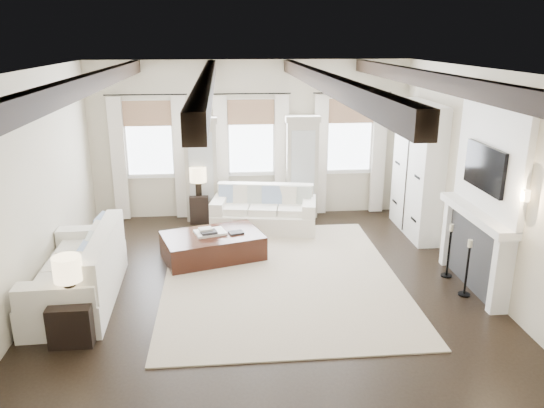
{
  "coord_description": "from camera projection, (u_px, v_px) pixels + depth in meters",
  "views": [
    {
      "loc": [
        -0.57,
        -7.01,
        3.64
      ],
      "look_at": [
        0.16,
        0.78,
        1.15
      ],
      "focal_mm": 35.0,
      "sensor_mm": 36.0,
      "label": 1
    }
  ],
  "objects": [
    {
      "name": "ground",
      "position": [
        266.0,
        295.0,
        7.81
      ],
      "size": [
        7.5,
        7.5,
        0.0
      ],
      "primitive_type": "plane",
      "color": "black",
      "rests_on": "ground"
    },
    {
      "name": "room_shell",
      "position": [
        309.0,
        155.0,
        8.15
      ],
      "size": [
        6.54,
        7.54,
        3.22
      ],
      "color": "beige",
      "rests_on": "ground"
    },
    {
      "name": "area_rug",
      "position": [
        281.0,
        277.0,
        8.37
      ],
      "size": [
        3.63,
        4.55,
        0.02
      ],
      "primitive_type": "cube",
      "color": "#BDAD95",
      "rests_on": "ground"
    },
    {
      "name": "sofa_back",
      "position": [
        264.0,
        212.0,
        10.37
      ],
      "size": [
        2.11,
        1.23,
        0.85
      ],
      "color": "white",
      "rests_on": "ground"
    },
    {
      "name": "sofa_left",
      "position": [
        82.0,
        273.0,
        7.56
      ],
      "size": [
        1.11,
        2.35,
        0.99
      ],
      "color": "white",
      "rests_on": "ground"
    },
    {
      "name": "ottoman",
      "position": [
        213.0,
        246.0,
        9.05
      ],
      "size": [
        1.85,
        1.45,
        0.43
      ],
      "primitive_type": "cube",
      "rotation": [
        0.0,
        0.0,
        0.3
      ],
      "color": "black",
      "rests_on": "ground"
    },
    {
      "name": "tray",
      "position": [
        210.0,
        232.0,
        9.01
      ],
      "size": [
        0.59,
        0.51,
        0.04
      ],
      "primitive_type": "cube",
      "rotation": [
        0.0,
        0.0,
        0.3
      ],
      "color": "white",
      "rests_on": "ottoman"
    },
    {
      "name": "book_lower",
      "position": [
        209.0,
        232.0,
        8.92
      ],
      "size": [
        0.31,
        0.27,
        0.04
      ],
      "primitive_type": "cube",
      "rotation": [
        0.0,
        0.0,
        0.3
      ],
      "color": "#262628",
      "rests_on": "tray"
    },
    {
      "name": "book_upper",
      "position": [
        206.0,
        229.0,
        8.96
      ],
      "size": [
        0.26,
        0.23,
        0.03
      ],
      "primitive_type": "cube",
      "rotation": [
        0.0,
        0.0,
        0.3
      ],
      "color": "beige",
      "rests_on": "book_lower"
    },
    {
      "name": "book_loose",
      "position": [
        236.0,
        233.0,
        9.02
      ],
      "size": [
        0.28,
        0.24,
        0.03
      ],
      "primitive_type": "cube",
      "rotation": [
        0.0,
        0.0,
        0.3
      ],
      "color": "#262628",
      "rests_on": "ottoman"
    },
    {
      "name": "side_table_front",
      "position": [
        74.0,
        320.0,
        6.59
      ],
      "size": [
        0.53,
        0.53,
        0.53
      ],
      "primitive_type": "cube",
      "color": "black",
      "rests_on": "ground"
    },
    {
      "name": "lamp_front",
      "position": [
        68.0,
        271.0,
        6.39
      ],
      "size": [
        0.34,
        0.34,
        0.59
      ],
      "color": "black",
      "rests_on": "side_table_front"
    },
    {
      "name": "side_table_back",
      "position": [
        200.0,
        208.0,
        10.8
      ],
      "size": [
        0.38,
        0.38,
        0.57
      ],
      "primitive_type": "cube",
      "color": "black",
      "rests_on": "ground"
    },
    {
      "name": "lamp_back",
      "position": [
        198.0,
        176.0,
        10.59
      ],
      "size": [
        0.34,
        0.34,
        0.58
      ],
      "color": "black",
      "rests_on": "side_table_back"
    },
    {
      "name": "candlestick_near",
      "position": [
        467.0,
        273.0,
        7.69
      ],
      "size": [
        0.18,
        0.18,
        0.87
      ],
      "color": "black",
      "rests_on": "ground"
    },
    {
      "name": "candlestick_far",
      "position": [
        449.0,
        255.0,
        8.3
      ],
      "size": [
        0.18,
        0.18,
        0.88
      ],
      "color": "black",
      "rests_on": "ground"
    }
  ]
}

